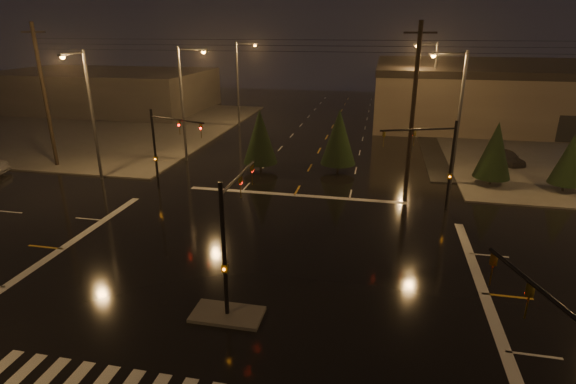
# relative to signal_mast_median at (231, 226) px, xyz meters

# --- Properties ---
(ground) EXTENTS (140.00, 140.00, 0.00)m
(ground) POSITION_rel_signal_mast_median_xyz_m (-0.00, 3.07, -3.75)
(ground) COLOR black
(ground) RESTS_ON ground
(sidewalk_nw) EXTENTS (36.00, 36.00, 0.12)m
(sidewalk_nw) POSITION_rel_signal_mast_median_xyz_m (-30.00, 33.07, -3.69)
(sidewalk_nw) COLOR #45433E
(sidewalk_nw) RESTS_ON ground
(median_island) EXTENTS (3.00, 1.60, 0.15)m
(median_island) POSITION_rel_signal_mast_median_xyz_m (-0.00, -0.93, -3.68)
(median_island) COLOR #45433E
(median_island) RESTS_ON ground
(stop_bar_far) EXTENTS (16.00, 0.50, 0.01)m
(stop_bar_far) POSITION_rel_signal_mast_median_xyz_m (-0.00, 14.07, -3.75)
(stop_bar_far) COLOR beige
(stop_bar_far) RESTS_ON ground
(commercial_block) EXTENTS (30.00, 18.00, 5.60)m
(commercial_block) POSITION_rel_signal_mast_median_xyz_m (-35.00, 45.07, -0.95)
(commercial_block) COLOR #3C3834
(commercial_block) RESTS_ON ground
(signal_mast_median) EXTENTS (0.25, 4.59, 6.00)m
(signal_mast_median) POSITION_rel_signal_mast_median_xyz_m (0.00, 0.00, 0.00)
(signal_mast_median) COLOR black
(signal_mast_median) RESTS_ON ground
(signal_mast_ne) EXTENTS (4.84, 1.86, 6.00)m
(signal_mast_ne) POSITION_rel_signal_mast_median_xyz_m (9.50, 13.21, 0.04)
(signal_mast_ne) COLOR black
(signal_mast_ne) RESTS_ON ground
(signal_mast_nw) EXTENTS (4.84, 1.86, 6.00)m
(signal_mast_nw) POSITION_rel_signal_mast_median_xyz_m (-9.50, 13.21, 0.04)
(signal_mast_nw) COLOR black
(signal_mast_nw) RESTS_ON ground
(signal_mast_se) EXTENTS (1.55, 3.87, 6.00)m
(signal_mast_se) POSITION_rel_signal_mast_median_xyz_m (10.23, -6.68, -0.04)
(signal_mast_se) COLOR black
(signal_mast_se) RESTS_ON ground
(streetlight_1) EXTENTS (2.77, 0.32, 10.00)m
(streetlight_1) POSITION_rel_signal_mast_median_xyz_m (-11.18, 21.07, 2.05)
(streetlight_1) COLOR #38383A
(streetlight_1) RESTS_ON ground
(streetlight_2) EXTENTS (2.77, 0.32, 10.00)m
(streetlight_2) POSITION_rel_signal_mast_median_xyz_m (-11.18, 37.07, 2.05)
(streetlight_2) COLOR #38383A
(streetlight_2) RESTS_ON ground
(streetlight_3) EXTENTS (2.77, 0.32, 10.00)m
(streetlight_3) POSITION_rel_signal_mast_median_xyz_m (11.18, 19.07, 2.05)
(streetlight_3) COLOR #38383A
(streetlight_3) RESTS_ON ground
(streetlight_4) EXTENTS (2.77, 0.32, 10.00)m
(streetlight_4) POSITION_rel_signal_mast_median_xyz_m (11.18, 39.07, 2.05)
(streetlight_4) COLOR #38383A
(streetlight_4) RESTS_ON ground
(streetlight_5) EXTENTS (0.32, 2.77, 10.00)m
(streetlight_5) POSITION_rel_signal_mast_median_xyz_m (-16.00, 14.26, 2.05)
(streetlight_5) COLOR #38383A
(streetlight_5) RESTS_ON ground
(utility_pole_0) EXTENTS (2.20, 0.32, 12.00)m
(utility_pole_0) POSITION_rel_signal_mast_median_xyz_m (-22.00, 17.07, 2.38)
(utility_pole_0) COLOR black
(utility_pole_0) RESTS_ON ground
(utility_pole_1) EXTENTS (2.20, 0.32, 12.00)m
(utility_pole_1) POSITION_rel_signal_mast_median_xyz_m (8.00, 17.07, 2.38)
(utility_pole_1) COLOR black
(utility_pole_1) RESTS_ON ground
(conifer_0) EXTENTS (2.74, 2.74, 4.98)m
(conifer_0) POSITION_rel_signal_mast_median_xyz_m (14.41, 19.24, -0.91)
(conifer_0) COLOR black
(conifer_0) RESTS_ON ground
(conifer_1) EXTENTS (2.36, 2.36, 4.39)m
(conifer_1) POSITION_rel_signal_mast_median_xyz_m (19.40, 18.67, -1.21)
(conifer_1) COLOR black
(conifer_1) RESTS_ON ground
(conifer_3) EXTENTS (2.90, 2.90, 5.24)m
(conifer_3) POSITION_rel_signal_mast_median_xyz_m (-4.00, 19.48, -0.78)
(conifer_3) COLOR black
(conifer_3) RESTS_ON ground
(conifer_4) EXTENTS (2.95, 2.95, 5.31)m
(conifer_4) POSITION_rel_signal_mast_median_xyz_m (2.49, 20.51, -0.75)
(conifer_4) COLOR black
(conifer_4) RESTS_ON ground
(car_parked) EXTENTS (2.84, 4.13, 1.31)m
(car_parked) POSITION_rel_signal_mast_median_xyz_m (17.10, 25.74, -3.10)
(car_parked) COLOR black
(car_parked) RESTS_ON ground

